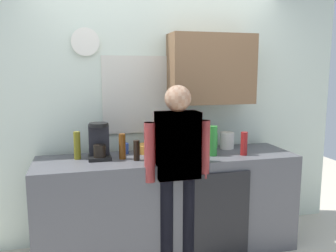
{
  "coord_description": "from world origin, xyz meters",
  "views": [
    {
      "loc": [
        -0.8,
        -2.73,
        1.71
      ],
      "look_at": [
        -0.02,
        0.25,
        1.22
      ],
      "focal_mm": 37.14,
      "sensor_mm": 36.0,
      "label": 1
    }
  ],
  "objects_px": {
    "bottle_dark_sauce": "(137,150)",
    "bottle_amber_beer": "(122,146)",
    "bottle_clear_soda": "(212,141)",
    "mixing_bowl": "(148,149)",
    "person_guest": "(178,162)",
    "bottle_red_vinegar": "(244,144)",
    "dish_soap": "(215,140)",
    "coffee_maker": "(99,143)",
    "bottle_green_wine": "(173,135)",
    "person_at_sink": "(178,162)",
    "storage_canister": "(227,140)",
    "bottle_olive_oil": "(77,145)",
    "cup_blue_mug": "(124,149)"
  },
  "relations": [
    {
      "from": "bottle_green_wine",
      "to": "cup_blue_mug",
      "type": "height_order",
      "value": "bottle_green_wine"
    },
    {
      "from": "bottle_amber_beer",
      "to": "bottle_green_wine",
      "type": "bearing_deg",
      "value": 22.58
    },
    {
      "from": "bottle_green_wine",
      "to": "person_guest",
      "type": "height_order",
      "value": "person_guest"
    },
    {
      "from": "coffee_maker",
      "to": "bottle_green_wine",
      "type": "xyz_separation_m",
      "value": [
        0.73,
        0.16,
        0.0
      ]
    },
    {
      "from": "bottle_olive_oil",
      "to": "mixing_bowl",
      "type": "height_order",
      "value": "bottle_olive_oil"
    },
    {
      "from": "cup_blue_mug",
      "to": "storage_canister",
      "type": "distance_m",
      "value": 1.04
    },
    {
      "from": "bottle_clear_soda",
      "to": "bottle_amber_beer",
      "type": "bearing_deg",
      "value": 174.52
    },
    {
      "from": "bottle_red_vinegar",
      "to": "storage_canister",
      "type": "xyz_separation_m",
      "value": [
        -0.04,
        0.3,
        -0.03
      ]
    },
    {
      "from": "person_at_sink",
      "to": "dish_soap",
      "type": "bearing_deg",
      "value": 35.21
    },
    {
      "from": "bottle_dark_sauce",
      "to": "cup_blue_mug",
      "type": "height_order",
      "value": "bottle_dark_sauce"
    },
    {
      "from": "bottle_green_wine",
      "to": "bottle_olive_oil",
      "type": "xyz_separation_m",
      "value": [
        -0.92,
        -0.12,
        -0.02
      ]
    },
    {
      "from": "dish_soap",
      "to": "coffee_maker",
      "type": "bearing_deg",
      "value": -172.04
    },
    {
      "from": "bottle_red_vinegar",
      "to": "bottle_olive_oil",
      "type": "xyz_separation_m",
      "value": [
        -1.51,
        0.24,
        0.01
      ]
    },
    {
      "from": "bottle_red_vinegar",
      "to": "person_guest",
      "type": "distance_m",
      "value": 0.72
    },
    {
      "from": "bottle_amber_beer",
      "to": "bottle_olive_oil",
      "type": "height_order",
      "value": "bottle_olive_oil"
    },
    {
      "from": "bottle_green_wine",
      "to": "person_at_sink",
      "type": "bearing_deg",
      "value": -101.27
    },
    {
      "from": "bottle_red_vinegar",
      "to": "person_guest",
      "type": "bearing_deg",
      "value": -166.57
    },
    {
      "from": "storage_canister",
      "to": "mixing_bowl",
      "type": "bearing_deg",
      "value": 178.0
    },
    {
      "from": "bottle_red_vinegar",
      "to": "dish_soap",
      "type": "xyz_separation_m",
      "value": [
        -0.14,
        0.37,
        -0.03
      ]
    },
    {
      "from": "bottle_dark_sauce",
      "to": "mixing_bowl",
      "type": "xyz_separation_m",
      "value": [
        0.15,
        0.26,
        -0.05
      ]
    },
    {
      "from": "bottle_dark_sauce",
      "to": "bottle_olive_oil",
      "type": "distance_m",
      "value": 0.54
    },
    {
      "from": "bottle_green_wine",
      "to": "bottle_olive_oil",
      "type": "height_order",
      "value": "bottle_green_wine"
    },
    {
      "from": "bottle_amber_beer",
      "to": "dish_soap",
      "type": "height_order",
      "value": "bottle_amber_beer"
    },
    {
      "from": "bottle_olive_oil",
      "to": "cup_blue_mug",
      "type": "bearing_deg",
      "value": 13.11
    },
    {
      "from": "bottle_dark_sauce",
      "to": "bottle_red_vinegar",
      "type": "height_order",
      "value": "bottle_red_vinegar"
    },
    {
      "from": "coffee_maker",
      "to": "dish_soap",
      "type": "height_order",
      "value": "coffee_maker"
    },
    {
      "from": "coffee_maker",
      "to": "bottle_green_wine",
      "type": "relative_size",
      "value": 1.1
    },
    {
      "from": "bottle_red_vinegar",
      "to": "mixing_bowl",
      "type": "distance_m",
      "value": 0.91
    },
    {
      "from": "cup_blue_mug",
      "to": "coffee_maker",
      "type": "bearing_deg",
      "value": -150.97
    },
    {
      "from": "bottle_dark_sauce",
      "to": "storage_canister",
      "type": "xyz_separation_m",
      "value": [
        0.97,
        0.24,
        -0.01
      ]
    },
    {
      "from": "mixing_bowl",
      "to": "person_guest",
      "type": "relative_size",
      "value": 0.14
    },
    {
      "from": "coffee_maker",
      "to": "person_guest",
      "type": "distance_m",
      "value": 0.74
    },
    {
      "from": "bottle_dark_sauce",
      "to": "bottle_amber_beer",
      "type": "bearing_deg",
      "value": 144.98
    },
    {
      "from": "person_at_sink",
      "to": "person_guest",
      "type": "bearing_deg",
      "value": 0.0
    },
    {
      "from": "cup_blue_mug",
      "to": "storage_canister",
      "type": "relative_size",
      "value": 0.59
    },
    {
      "from": "bottle_clear_soda",
      "to": "mixing_bowl",
      "type": "xyz_separation_m",
      "value": [
        -0.56,
        0.26,
        -0.1
      ]
    },
    {
      "from": "bottle_clear_soda",
      "to": "person_guest",
      "type": "height_order",
      "value": "person_guest"
    },
    {
      "from": "bottle_red_vinegar",
      "to": "dish_soap",
      "type": "bearing_deg",
      "value": 110.25
    },
    {
      "from": "bottle_amber_beer",
      "to": "mixing_bowl",
      "type": "distance_m",
      "value": 0.34
    },
    {
      "from": "storage_canister",
      "to": "person_at_sink",
      "type": "distance_m",
      "value": 0.81
    },
    {
      "from": "bottle_clear_soda",
      "to": "mixing_bowl",
      "type": "height_order",
      "value": "bottle_clear_soda"
    },
    {
      "from": "bottle_dark_sauce",
      "to": "person_guest",
      "type": "height_order",
      "value": "person_guest"
    },
    {
      "from": "bottle_amber_beer",
      "to": "bottle_dark_sauce",
      "type": "bearing_deg",
      "value": -35.02
    },
    {
      "from": "bottle_red_vinegar",
      "to": "person_guest",
      "type": "relative_size",
      "value": 0.14
    },
    {
      "from": "bottle_clear_soda",
      "to": "mixing_bowl",
      "type": "bearing_deg",
      "value": 154.8
    },
    {
      "from": "bottle_amber_beer",
      "to": "person_guest",
      "type": "height_order",
      "value": "person_guest"
    },
    {
      "from": "bottle_red_vinegar",
      "to": "person_at_sink",
      "type": "height_order",
      "value": "person_at_sink"
    },
    {
      "from": "bottle_dark_sauce",
      "to": "bottle_red_vinegar",
      "type": "relative_size",
      "value": 0.82
    },
    {
      "from": "bottle_dark_sauce",
      "to": "person_guest",
      "type": "relative_size",
      "value": 0.11
    },
    {
      "from": "person_at_sink",
      "to": "storage_canister",
      "type": "bearing_deg",
      "value": 26.3
    }
  ]
}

